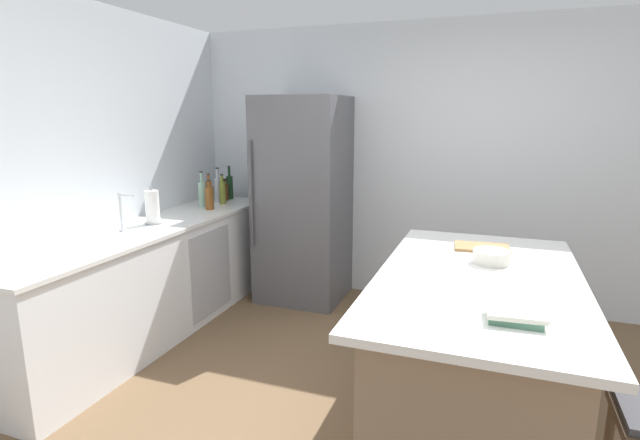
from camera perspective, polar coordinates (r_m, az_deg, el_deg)
The scene contains 18 objects.
ground_plane at distance 3.01m, azimuth 7.33°, elevation -23.85°, with size 7.20×7.20×0.00m, color brown.
wall_rear at distance 4.68m, azimuth 13.99°, elevation 6.20°, with size 6.00×0.10×2.60m, color silver.
wall_left at distance 3.82m, azimuth -30.77°, elevation 3.51°, with size 0.10×6.00×2.60m, color silver.
counter_run_left at distance 4.22m, azimuth -19.04°, elevation -6.59°, with size 0.67×2.86×0.90m.
kitchen_island at distance 2.95m, azimuth 17.65°, elevation -14.62°, with size 1.06×1.92×0.92m.
refrigerator at distance 4.63m, azimuth -1.99°, elevation 2.34°, with size 0.79×0.75×1.94m.
sink_faucet at distance 3.93m, azimuth -22.30°, elevation 0.96°, with size 0.15×0.05×0.30m.
paper_towel_roll at distance 4.13m, azimuth -19.15°, elevation 1.39°, with size 0.14×0.14×0.31m.
wine_bottle at distance 5.15m, azimuth -10.61°, elevation 3.90°, with size 0.07×0.07×0.35m.
syrup_bottle at distance 5.09m, azimuth -11.16°, elevation 3.32°, with size 0.07×0.07×0.22m.
soda_bottle at distance 5.00m, azimuth -11.95°, elevation 3.67°, with size 0.07×0.07×0.35m.
olive_oil_bottle at distance 4.88m, azimuth -11.44°, elevation 3.28°, with size 0.06×0.06×0.30m.
vinegar_bottle at distance 4.83m, azimuth -12.94°, elevation 3.19°, with size 0.06×0.06×0.31m.
gin_bottle at distance 4.77m, azimuth -13.73°, elevation 3.06°, with size 0.07×0.07×0.34m.
whiskey_bottle at distance 4.62m, azimuth -12.91°, elevation 2.60°, with size 0.08×0.08×0.28m.
cookbook_stack at distance 2.23m, azimuth 22.09°, elevation -10.43°, with size 0.25×0.18×0.05m.
mixing_bowl at distance 3.01m, azimuth 19.55°, elevation -4.11°, with size 0.21×0.21×0.08m.
cutting_board at distance 3.32m, azimuth 18.55°, elevation -3.08°, with size 0.36×0.25×0.02m.
Camera 1 is at (0.50, -2.38, 1.77)m, focal length 27.14 mm.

